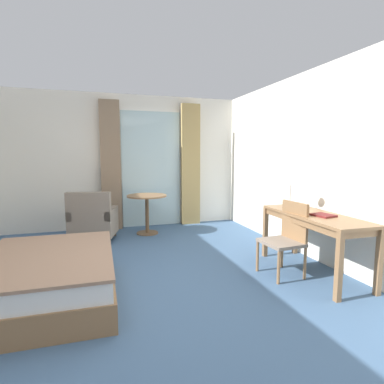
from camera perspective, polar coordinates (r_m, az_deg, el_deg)
ground at (r=3.58m, az=-8.39°, el=-19.10°), size 5.67×7.26×0.10m
wall_back at (r=6.57m, az=-13.38°, el=5.44°), size 5.27×0.12×2.73m
wall_right at (r=4.42m, az=26.39°, el=4.24°), size 0.12×6.86×2.73m
balcony_glass_door at (r=6.58m, az=-7.50°, el=4.15°), size 1.23×0.02×2.40m
curtain_panel_left at (r=6.38m, az=-14.79°, el=4.69°), size 0.39×0.10×2.58m
curtain_panel_right at (r=6.68m, az=-0.26°, el=5.01°), size 0.40×0.10×2.58m
bed at (r=3.72m, az=-30.98°, el=-13.83°), size 2.02×1.78×0.95m
writing_desk at (r=4.22m, az=21.64°, el=-4.98°), size 0.62×1.57×0.77m
desk_chair at (r=4.10m, az=17.13°, el=-7.60°), size 0.46×0.51×0.93m
desk_lamp at (r=4.42m, az=19.16°, el=0.91°), size 0.25×0.24×0.44m
closed_book at (r=4.08m, az=23.10°, el=-3.97°), size 0.25×0.28×0.02m
armchair_by_window at (r=5.69m, az=-17.83°, el=-5.18°), size 0.88×0.86×0.90m
round_cafe_table at (r=5.96m, az=-8.33°, el=-2.36°), size 0.75×0.75×0.75m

